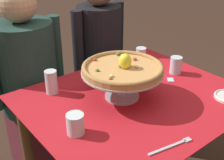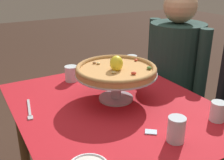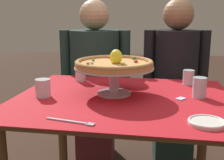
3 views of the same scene
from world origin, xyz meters
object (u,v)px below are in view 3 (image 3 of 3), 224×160
at_px(water_glass_back_left, 80,72).
at_px(diner_right, 175,88).
at_px(water_glass_back_right, 188,78).
at_px(water_glass_side_left, 43,89).
at_px(sugar_packet, 181,99).
at_px(pizza_stand, 114,75).
at_px(water_glass_side_right, 199,89).
at_px(pizza, 114,63).
at_px(dinner_fork, 73,122).
at_px(diner_left, 95,84).
at_px(side_plate, 207,122).

distance_m(water_glass_back_left, diner_right, 0.76).
bearing_deg(water_glass_back_right, water_glass_side_left, -152.70).
bearing_deg(sugar_packet, water_glass_side_left, -173.88).
distance_m(water_glass_back_right, diner_right, 0.43).
bearing_deg(pizza_stand, water_glass_back_left, 134.13).
height_order(pizza_stand, water_glass_side_right, pizza_stand).
xyz_separation_m(pizza_stand, water_glass_back_left, (-0.26, 0.27, -0.05)).
distance_m(pizza_stand, water_glass_side_right, 0.45).
height_order(pizza, water_glass_back_right, pizza).
bearing_deg(water_glass_back_right, pizza, -145.04).
bearing_deg(pizza_stand, sugar_packet, -5.42).
distance_m(water_glass_side_right, sugar_packet, 0.12).
distance_m(dinner_fork, diner_left, 1.08).
height_order(diner_left, diner_right, diner_right).
height_order(water_glass_side_left, water_glass_back_left, water_glass_back_left).
bearing_deg(water_glass_back_left, pizza_stand, -45.87).
bearing_deg(diner_right, pizza, -117.68).
bearing_deg(dinner_fork, pizza_stand, 77.30).
relative_size(pizza, diner_left, 0.33).
relative_size(water_glass_back_left, diner_left, 0.10).
bearing_deg(water_glass_back_right, dinner_fork, -125.36).
relative_size(water_glass_side_left, water_glass_back_left, 0.73).
xyz_separation_m(water_glass_back_right, side_plate, (0.01, -0.65, -0.03)).
bearing_deg(side_plate, pizza, 139.84).
xyz_separation_m(water_glass_side_right, dinner_fork, (-0.54, -0.45, -0.04)).
bearing_deg(water_glass_side_right, water_glass_side_left, -171.20).
height_order(pizza, diner_left, diner_left).
xyz_separation_m(water_glass_side_left, side_plate, (0.78, -0.25, -0.03)).
relative_size(pizza_stand, water_glass_side_left, 4.47).
relative_size(dinner_fork, diner_left, 0.17).
height_order(dinner_fork, diner_left, diner_left).
height_order(water_glass_side_right, diner_right, diner_right).
distance_m(water_glass_side_left, diner_left, 0.76).
bearing_deg(pizza_stand, water_glass_side_left, -163.06).
height_order(water_glass_side_right, water_glass_back_left, water_glass_back_left).
relative_size(sugar_packet, diner_left, 0.04).
xyz_separation_m(water_glass_back_left, sugar_packet, (0.61, -0.31, -0.05)).
bearing_deg(dinner_fork, side_plate, 7.69).
distance_m(pizza, water_glass_side_right, 0.46).
xyz_separation_m(water_glass_back_right, water_glass_back_left, (-0.68, -0.02, 0.02)).
distance_m(water_glass_side_right, dinner_fork, 0.70).
distance_m(pizza_stand, diner_right, 0.80).
height_order(water_glass_back_left, diner_right, diner_right).
bearing_deg(diner_left, pizza, -68.38).
bearing_deg(sugar_packet, side_plate, -76.42).
bearing_deg(water_glass_side_right, side_plate, -92.51).
distance_m(water_glass_side_right, side_plate, 0.38).
relative_size(pizza, side_plate, 2.81).
distance_m(pizza_stand, diner_left, 0.71).
bearing_deg(dinner_fork, diner_left, 98.17).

